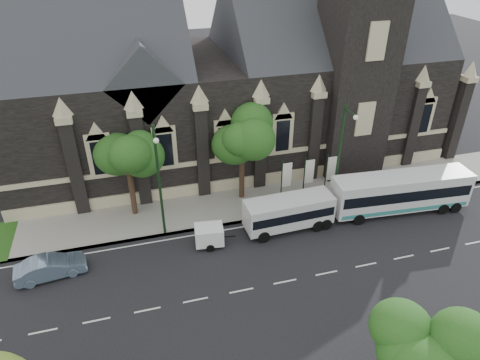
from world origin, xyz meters
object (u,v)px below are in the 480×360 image
object	(u,v)px
banner_flag_left	(285,177)
banner_flag_right	(329,171)
banner_flag_center	(307,174)
tree_walk_right	(244,135)
tree_park_east	(432,336)
tour_coach	(401,192)
shuttle_bus	(289,211)
street_lamp_near	(341,153)
street_lamp_mid	(159,177)
tree_walk_left	(129,150)
box_trailer	(209,235)
sedan	(50,267)

from	to	relation	value
banner_flag_left	banner_flag_right	distance (m)	4.00
banner_flag_left	banner_flag_center	distance (m)	2.00
tree_walk_right	banner_flag_right	bearing A→B (deg)	-13.60
tree_park_east	banner_flag_left	bearing A→B (deg)	89.65
tour_coach	shuttle_bus	xyz separation A→B (m)	(-9.54, 0.21, -0.27)
street_lamp_near	street_lamp_mid	xyz separation A→B (m)	(-14.00, 0.00, 0.00)
street_lamp_mid	shuttle_bus	size ratio (longest dim) A/B	1.31
tree_walk_left	street_lamp_mid	world-z (taller)	street_lamp_mid
banner_flag_right	box_trailer	size ratio (longest dim) A/B	1.32
banner_flag_right	box_trailer	distance (m)	12.03
tour_coach	shuttle_bus	world-z (taller)	tour_coach
tree_walk_right	banner_flag_right	xyz separation A→B (m)	(7.08, -1.71, -3.43)
street_lamp_near	tour_coach	xyz separation A→B (m)	(4.86, -1.83, -3.32)
tree_walk_right	street_lamp_near	distance (m)	7.72
tree_park_east	sedan	size ratio (longest dim) A/B	1.40
tree_walk_left	street_lamp_mid	bearing A→B (deg)	-63.53
tree_walk_left	banner_flag_center	world-z (taller)	tree_walk_left
tree_walk_left	banner_flag_left	bearing A→B (deg)	-8.02
tree_walk_right	sedan	bearing A→B (deg)	-158.50
tree_park_east	banner_flag_left	xyz separation A→B (m)	(0.11, 18.32, -2.24)
street_lamp_near	box_trailer	size ratio (longest dim) A/B	2.96
tree_park_east	street_lamp_near	distance (m)	16.86
street_lamp_mid	tour_coach	world-z (taller)	street_lamp_mid
street_lamp_mid	banner_flag_left	world-z (taller)	street_lamp_mid
street_lamp_mid	banner_flag_center	distance (m)	12.73
tree_walk_right	tour_coach	bearing A→B (deg)	-25.05
banner_flag_right	sedan	bearing A→B (deg)	-169.20
tree_park_east	street_lamp_near	size ratio (longest dim) A/B	0.70
street_lamp_near	street_lamp_mid	world-z (taller)	same
tree_walk_left	banner_flag_center	distance (m)	14.58
tree_park_east	sedan	bearing A→B (deg)	141.98
shuttle_bus	tree_walk_left	bearing A→B (deg)	152.79
street_lamp_mid	sedan	distance (m)	9.29
tree_park_east	tour_coach	world-z (taller)	tree_park_east
banner_flag_left	shuttle_bus	size ratio (longest dim) A/B	0.58
banner_flag_right	shuttle_bus	bearing A→B (deg)	-144.63
banner_flag_left	banner_flag_right	xyz separation A→B (m)	(4.00, 0.00, 0.00)
banner_flag_center	tour_coach	xyz separation A→B (m)	(6.57, -3.73, -0.59)
street_lamp_near	shuttle_bus	bearing A→B (deg)	-160.93
box_trailer	street_lamp_near	bearing A→B (deg)	17.24
banner_flag_center	street_lamp_mid	bearing A→B (deg)	-171.18
street_lamp_mid	banner_flag_center	world-z (taller)	street_lamp_mid
tree_park_east	banner_flag_right	bearing A→B (deg)	77.35
street_lamp_near	banner_flag_left	bearing A→B (deg)	152.82
tree_walk_right	box_trailer	xyz separation A→B (m)	(-4.21, -5.60, -4.92)
box_trailer	street_lamp_mid	bearing A→B (deg)	153.61
banner_flag_right	banner_flag_center	bearing A→B (deg)	180.00
banner_flag_center	banner_flag_left	bearing A→B (deg)	180.00
tree_walk_left	banner_flag_center	xyz separation A→B (m)	(14.08, -1.70, -3.35)
street_lamp_near	tree_walk_right	bearing A→B (deg)	151.94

